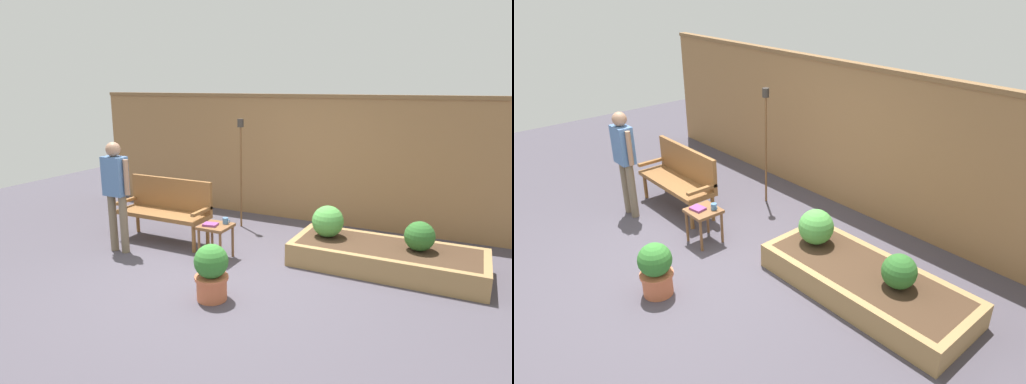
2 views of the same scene
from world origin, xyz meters
TOP-DOWN VIEW (x-y plane):
  - ground_plane at (0.00, 0.00)m, footprint 14.00×14.00m
  - fence_back at (0.00, 2.60)m, footprint 8.40×0.14m
  - garden_bench at (-1.43, 0.69)m, footprint 1.44×0.48m
  - side_table at (-0.36, 0.35)m, footprint 0.40×0.40m
  - cup_on_table at (-0.27, 0.46)m, footprint 0.11×0.08m
  - book_on_table at (-0.41, 0.30)m, footprint 0.21×0.17m
  - potted_boxwood at (0.21, -0.69)m, footprint 0.38×0.38m
  - raised_planter_bed at (1.77, 1.03)m, footprint 2.40×1.00m
  - shrub_near_bench at (0.96, 1.07)m, footprint 0.43×0.43m
  - shrub_far_corner at (2.14, 1.07)m, footprint 0.37×0.37m
  - tiki_torch at (-0.74, 1.76)m, footprint 0.10×0.10m
  - person_by_bench at (-1.74, -0.01)m, footprint 0.47×0.20m

SIDE VIEW (x-z plane):
  - ground_plane at x=0.00m, z-range 0.00..0.00m
  - raised_planter_bed at x=1.77m, z-range 0.00..0.30m
  - potted_boxwood at x=0.21m, z-range 0.02..0.65m
  - side_table at x=-0.36m, z-range 0.16..0.64m
  - shrub_far_corner at x=2.14m, z-range 0.30..0.67m
  - book_on_table at x=-0.41m, z-range 0.48..0.51m
  - shrub_near_bench at x=0.96m, z-range 0.30..0.73m
  - cup_on_table at x=-0.27m, z-range 0.48..0.56m
  - garden_bench at x=-1.43m, z-range 0.07..1.01m
  - person_by_bench at x=-1.74m, z-range 0.15..1.71m
  - fence_back at x=0.00m, z-range 0.01..2.17m
  - tiki_torch at x=-0.74m, z-range 0.32..2.11m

